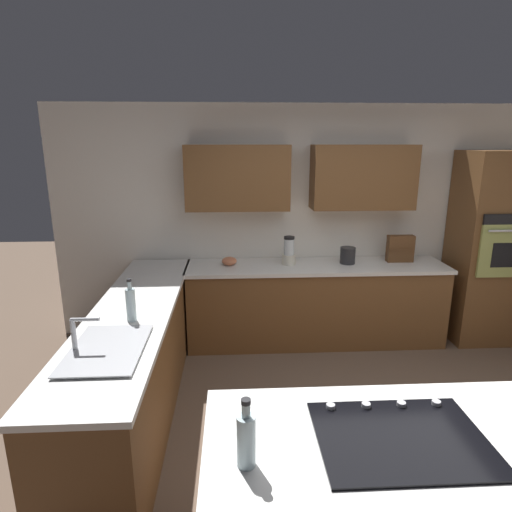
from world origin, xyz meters
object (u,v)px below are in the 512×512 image
Objects in this scene: blender at (289,252)px; dish_soap_bottle at (131,304)px; spice_rack at (400,249)px; kettle at (348,255)px; sink_unit at (106,348)px; oil_bottle at (246,439)px; mixing_bowl at (229,261)px; wall_oven at (492,249)px; cooktop at (400,437)px.

blender is 2.00m from dish_soap_bottle.
spice_rack reaches higher than kettle.
spice_rack is (-2.68, -1.98, 0.13)m from sink_unit.
kettle is 3.22m from oil_bottle.
sink_unit is at bearing 68.09° from mixing_bowl.
mixing_bowl is at bearing 1.25° from spice_rack.
sink_unit is at bearing 42.97° from kettle.
wall_oven is 4.14m from sink_unit.
mixing_bowl is 0.53× the size of oil_bottle.
mixing_bowl is (-0.78, -1.94, 0.03)m from sink_unit.
wall_oven reaches higher than oil_bottle.
sink_unit is 2.41m from blender.
kettle reaches higher than cooktop.
kettle is at bearing -100.07° from cooktop.
blender is at bearing -180.00° from mixing_bowl.
dish_soap_bottle is at bearing 46.75° from blender.
wall_oven is 6.82× the size of oil_bottle.
blender is at bearing -87.16° from cooktop.
dish_soap_bottle reaches higher than kettle.
mixing_bowl is (0.79, -2.86, 0.04)m from cooktop.
blender is at bearing 1.89° from spice_rack.
wall_oven is 6.82× the size of blender.
cooktop is at bearing 92.84° from blender.
dish_soap_bottle reaches higher than cooktop.
oil_bottle is at bearing 59.13° from spice_rack.
oil_bottle is (0.70, 0.13, 0.12)m from cooktop.
cooktop is at bearing 79.93° from kettle.
wall_oven is 3.52m from cooktop.
spice_rack is at bearing -110.90° from cooktop.
dish_soap_bottle is (-0.06, -0.48, 0.12)m from sink_unit.
oil_bottle is at bearing 67.95° from kettle.
cooktop is 2.56× the size of spice_rack.
oil_bottle is at bearing 10.13° from cooktop.
oil_bottle is (1.81, 3.03, -0.02)m from spice_rack.
sink_unit is (3.68, 1.89, -0.14)m from wall_oven.
kettle is at bearing 3.94° from spice_rack.
spice_rack reaches higher than mixing_bowl.
cooktop is 4.67× the size of mixing_bowl.
kettle reaches higher than mixing_bowl.
blender reaches higher than sink_unit.
spice_rack is 3.02m from dish_soap_bottle.
wall_oven reaches higher than kettle.
cooktop is at bearing 137.11° from dish_soap_bottle.
sink_unit is 2.26× the size of oil_bottle.
sink_unit reaches higher than cooktop.
dish_soap_bottle is at bearing 29.75° from spice_rack.
spice_rack is (-1.90, -0.04, 0.10)m from mixing_bowl.
sink_unit is 4.30× the size of mixing_bowl.
mixing_bowl is at bearing 0.00° from kettle.
sink_unit is 2.26× the size of blender.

